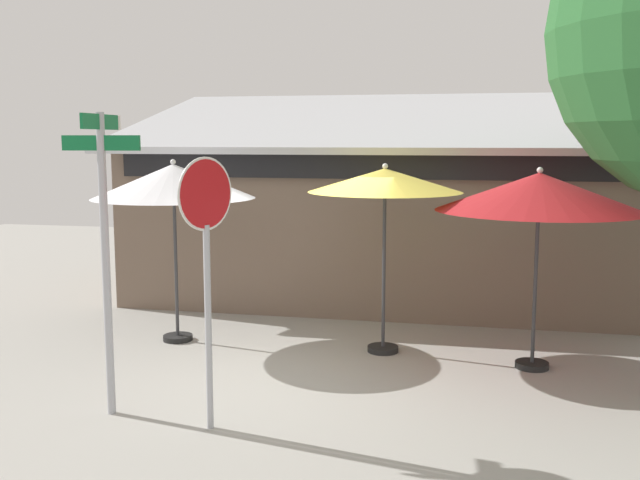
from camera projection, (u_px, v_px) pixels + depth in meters
name	position (u px, v px, depth m)	size (l,w,h in m)	color
ground_plane	(285.00, 380.00, 9.34)	(28.00, 28.00, 0.10)	#9E9B93
cafe_building	(388.00, 214.00, 14.02)	(9.72, 5.04, 3.97)	#705B4C
street_sign_post	(105.00, 235.00, 7.79)	(0.86, 0.92, 3.29)	#A8AAB2
stop_sign	(206.00, 243.00, 7.38)	(0.32, 0.69, 2.84)	#A8AAB2
patio_umbrella_ivory_left	(174.00, 182.00, 10.64)	(2.39, 2.39, 2.71)	black
patio_umbrella_mustard_center	(385.00, 182.00, 10.05)	(2.15, 2.15, 2.68)	black
patio_umbrella_crimson_right	(539.00, 193.00, 9.33)	(2.65, 2.65, 2.65)	black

